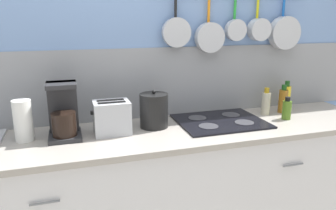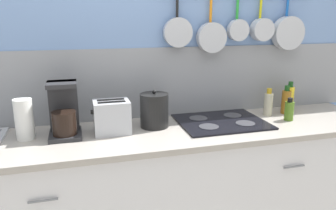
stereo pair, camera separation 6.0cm
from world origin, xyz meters
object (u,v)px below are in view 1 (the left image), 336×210
(toaster, at_px, (112,117))
(paper_towel_roll, at_px, (23,121))
(kettle, at_px, (154,110))
(bottle_sesame_oil, at_px, (266,103))
(bottle_vinegar, at_px, (286,97))
(bottle_hot_sauce, at_px, (283,100))
(coffee_maker, at_px, (64,114))
(bottle_dish_soap, at_px, (287,109))

(toaster, bearing_deg, paper_towel_roll, 177.04)
(kettle, relative_size, bottle_sesame_oil, 1.23)
(bottle_vinegar, bearing_deg, kettle, -174.50)
(toaster, bearing_deg, bottle_vinegar, 6.20)
(bottle_sesame_oil, distance_m, bottle_vinegar, 0.23)
(bottle_hot_sauce, distance_m, bottle_vinegar, 0.10)
(paper_towel_roll, relative_size, coffee_maker, 0.73)
(coffee_maker, distance_m, toaster, 0.27)
(coffee_maker, bearing_deg, paper_towel_roll, -178.37)
(coffee_maker, distance_m, bottle_vinegar, 1.58)
(paper_towel_roll, height_order, bottle_hot_sauce, paper_towel_roll)
(bottle_sesame_oil, height_order, bottle_hot_sauce, bottle_hot_sauce)
(coffee_maker, xyz_separation_m, bottle_sesame_oil, (1.36, 0.04, -0.05))
(coffee_maker, bearing_deg, kettle, 1.17)
(paper_towel_roll, relative_size, bottle_vinegar, 1.08)
(kettle, xyz_separation_m, bottle_sesame_oil, (0.82, 0.03, -0.02))
(coffee_maker, bearing_deg, toaster, -6.59)
(bottle_hot_sauce, bearing_deg, toaster, -176.37)
(paper_towel_roll, height_order, kettle, kettle)
(kettle, relative_size, bottle_hot_sauce, 1.16)
(bottle_dish_soap, xyz_separation_m, bottle_vinegar, (0.15, 0.21, 0.03))
(paper_towel_roll, xyz_separation_m, coffee_maker, (0.21, 0.01, 0.02))
(paper_towel_roll, bearing_deg, bottle_sesame_oil, 1.68)
(toaster, distance_m, bottle_hot_sauce, 1.24)
(coffee_maker, bearing_deg, bottle_vinegar, 4.03)
(paper_towel_roll, bearing_deg, bottle_vinegar, 3.75)
(kettle, height_order, bottle_hot_sauce, kettle)
(kettle, bearing_deg, paper_towel_roll, -178.70)
(coffee_maker, height_order, kettle, coffee_maker)
(bottle_sesame_oil, bearing_deg, bottle_dish_soap, -62.32)
(bottle_sesame_oil, bearing_deg, paper_towel_roll, -178.32)
(kettle, bearing_deg, toaster, -171.09)
(paper_towel_roll, height_order, bottle_vinegar, paper_towel_roll)
(bottle_sesame_oil, height_order, bottle_vinegar, bottle_vinegar)
(kettle, height_order, bottle_dish_soap, kettle)
(toaster, relative_size, bottle_dish_soap, 1.47)
(bottle_vinegar, bearing_deg, bottle_sesame_oil, -162.01)
(bottle_vinegar, bearing_deg, coffee_maker, -175.97)
(coffee_maker, relative_size, toaster, 1.40)
(toaster, bearing_deg, coffee_maker, 173.41)
(bottle_vinegar, bearing_deg, toaster, -173.80)
(kettle, bearing_deg, bottle_hot_sauce, 2.16)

